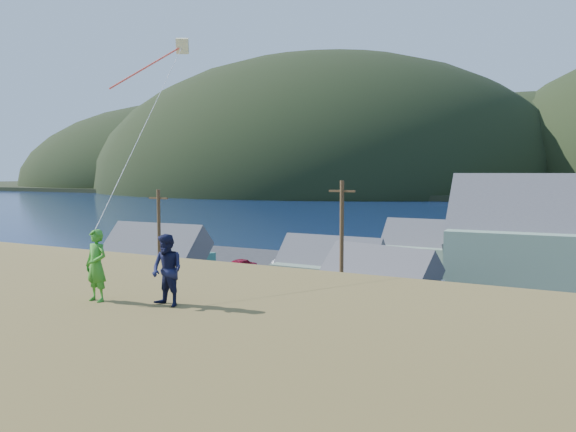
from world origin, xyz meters
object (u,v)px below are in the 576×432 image
Objects in this scene: shed_white at (376,288)px; kite_flyer_green at (96,265)px; shed_palegreen_far at (436,252)px; kite_flyer_navy at (167,270)px; shed_teal at (153,262)px; wharf at (442,253)px; shed_palegreen_near at (329,271)px.

kite_flyer_green is (2.03, -26.41, 5.63)m from shed_white.
kite_flyer_navy is at bearing -84.21° from shed_palegreen_far.
kite_flyer_green is at bearing -86.57° from shed_palegreen_far.
shed_palegreen_far is at bearing 39.33° from shed_teal.
shed_teal is 5.61× the size of kite_flyer_navy.
wharf is 2.80× the size of shed_teal.
kite_flyer_navy is at bearing -50.35° from shed_teal.
wharf is 3.02× the size of shed_palegreen_near.
wharf is 15.20× the size of kite_flyer_green.
shed_white is at bearing -85.37° from wharf.
kite_flyer_green reaches higher than wharf.
shed_palegreen_near is at bearing 15.35° from shed_teal.
shed_palegreen_near is 7.43m from shed_white.
shed_white is 0.87× the size of shed_palegreen_far.
shed_teal is 19.86m from shed_white.
kite_flyer_green is 1.04× the size of kite_flyer_navy.
kite_flyer_navy reaches higher than wharf.
shed_teal is at bearing 139.31° from kite_flyer_navy.
kite_flyer_green reaches higher than shed_teal.
wharf is 32.55m from shed_white.
kite_flyer_navy is (3.93, -43.92, 5.40)m from shed_palegreen_far.
wharf is at bearing 98.24° from kite_flyer_green.
shed_teal is (-17.23, -32.03, 2.21)m from wharf.
wharf is 14.85m from shed_palegreen_far.
wharf is at bearing 100.56° from shed_palegreen_far.
kite_flyer_green is at bearing -85.48° from wharf.
kite_flyer_green is at bearing -53.02° from shed_teal.
kite_flyer_navy reaches higher than shed_white.
shed_teal is 1.08× the size of shed_palegreen_near.
kite_flyer_navy is at bearing -83.70° from wharf.
kite_flyer_green is 1.84m from kite_flyer_navy.
shed_palegreen_far is (-0.10, 17.91, 0.20)m from shed_white.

